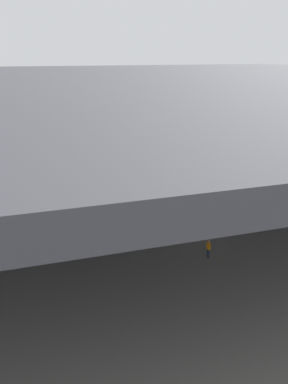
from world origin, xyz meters
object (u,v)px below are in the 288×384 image
airplane_main (123,176)px  boarding_stairs (175,218)px  crew_worker_near_nose (208,248)px  crew_worker_by_stairs (170,227)px

airplane_main → boarding_stairs: (3.16, -8.62, -2.55)m
crew_worker_near_nose → crew_worker_by_stairs: 5.87m
airplane_main → crew_worker_near_nose: (2.81, -16.97, -2.28)m
crew_worker_by_stairs → airplane_main: bearing=97.6°
crew_worker_near_nose → airplane_main: bearing=99.4°
boarding_stairs → crew_worker_by_stairs: (-1.65, -2.62, 0.21)m
airplane_main → crew_worker_by_stairs: airplane_main is taller
crew_worker_by_stairs → crew_worker_near_nose: bearing=-77.2°
boarding_stairs → crew_worker_near_nose: bearing=-92.4°
airplane_main → boarding_stairs: airplane_main is taller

